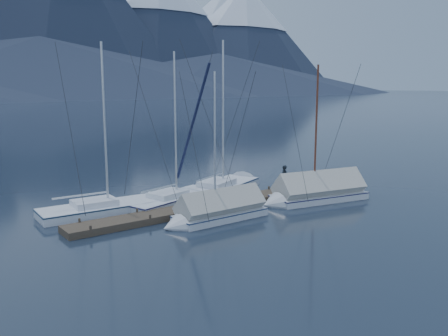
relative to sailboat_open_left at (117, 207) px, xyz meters
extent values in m
plane|color=black|center=(5.15, -4.78, -0.17)|extent=(1000.00, 1000.00, 0.00)
cone|color=#475675|center=(185.15, 440.22, 62.33)|extent=(308.00, 308.00, 125.00)
cone|color=#475675|center=(325.15, 420.22, 57.33)|extent=(286.00, 286.00, 115.00)
cone|color=silver|center=(325.15, 420.22, 91.18)|extent=(123.72, 123.72, 48.30)
cone|color=#192133|center=(95.15, 285.22, 54.83)|extent=(190.00, 190.00, 110.00)
cone|color=#192133|center=(170.15, 295.22, 49.83)|extent=(182.40, 182.40, 100.00)
cone|color=#192133|center=(245.15, 290.22, 43.83)|extent=(197.60, 197.60, 88.00)
cone|color=silver|center=(245.15, 290.22, 69.85)|extent=(85.48, 85.48, 36.96)
cone|color=#192133|center=(65.15, 240.22, 15.83)|extent=(390.00, 390.00, 32.00)
cone|color=#192133|center=(185.15, 245.22, 13.83)|extent=(364.00, 364.00, 28.00)
cube|color=#382D23|center=(5.15, -2.78, 0.00)|extent=(18.00, 1.50, 0.34)
cube|color=black|center=(-0.85, -2.78, -0.22)|extent=(3.00, 1.30, 0.30)
cube|color=black|center=(5.15, -2.78, -0.22)|extent=(3.00, 1.30, 0.30)
cube|color=black|center=(11.15, -2.78, -0.22)|extent=(3.00, 1.30, 0.30)
cylinder|color=#382D23|center=(-2.85, -2.08, 0.18)|extent=(0.12, 0.12, 0.35)
cylinder|color=#382D23|center=(-2.85, -3.48, 0.18)|extent=(0.12, 0.12, 0.35)
cylinder|color=#382D23|center=(0.15, -2.08, 0.18)|extent=(0.12, 0.12, 0.35)
cylinder|color=#382D23|center=(0.15, -3.48, 0.18)|extent=(0.12, 0.12, 0.35)
cylinder|color=#382D23|center=(3.15, -2.08, 0.18)|extent=(0.12, 0.12, 0.35)
cylinder|color=#382D23|center=(3.15, -3.48, 0.18)|extent=(0.12, 0.12, 0.35)
cylinder|color=#382D23|center=(6.15, -2.08, 0.18)|extent=(0.12, 0.12, 0.35)
cylinder|color=#382D23|center=(6.15, -3.48, 0.18)|extent=(0.12, 0.12, 0.35)
cylinder|color=#382D23|center=(9.15, -2.08, 0.18)|extent=(0.12, 0.12, 0.35)
cylinder|color=#382D23|center=(9.15, -3.48, 0.18)|extent=(0.12, 0.12, 0.35)
cylinder|color=#382D23|center=(12.15, -2.08, 0.18)|extent=(0.12, 0.12, 0.35)
cylinder|color=#382D23|center=(12.15, -3.48, 0.18)|extent=(0.12, 0.12, 0.35)
cube|color=silver|center=(-0.94, 0.04, -0.05)|extent=(6.41, 2.40, 0.70)
cube|color=silver|center=(-0.94, 0.04, -0.36)|extent=(5.42, 1.41, 0.32)
cube|color=#172E47|center=(-0.94, 0.04, 0.25)|extent=(6.48, 2.43, 0.06)
cone|color=silver|center=(2.69, -0.13, -0.05)|extent=(1.25, 2.08, 2.02)
cube|color=silver|center=(-1.26, 0.06, 0.46)|extent=(2.28, 1.58, 0.32)
cylinder|color=#B2B7BF|center=(-0.52, 0.02, 4.52)|extent=(0.13, 0.13, 8.43)
cylinder|color=#B2B7BF|center=(-1.99, 0.09, 0.93)|extent=(2.85, 0.23, 0.09)
cylinder|color=#26262B|center=(1.06, -0.05, 4.52)|extent=(0.17, 3.18, 8.44)
cube|color=silver|center=(3.19, -0.37, -0.05)|extent=(6.41, 3.65, 0.67)
cube|color=silver|center=(3.19, -0.37, -0.35)|extent=(5.28, 2.51, 0.30)
cube|color=#181745|center=(3.19, -0.37, 0.23)|extent=(6.47, 3.68, 0.06)
cone|color=silver|center=(6.55, 0.61, -0.05)|extent=(1.61, 2.18, 1.95)
cube|color=silver|center=(2.90, -0.45, 0.44)|extent=(2.44, 1.96, 0.30)
cylinder|color=#B2B7BF|center=(3.58, -0.25, 4.34)|extent=(0.12, 0.12, 8.11)
cylinder|color=#B2B7BF|center=(2.22, -0.65, 0.89)|extent=(2.65, 0.85, 0.09)
cylinder|color=#26262B|center=(5.04, 0.17, 4.34)|extent=(0.88, 2.95, 8.12)
cube|color=silver|center=(7.08, 0.29, -0.04)|extent=(7.04, 4.71, 0.74)
cube|color=silver|center=(7.08, 0.29, -0.37)|extent=(5.72, 3.39, 0.34)
cube|color=navy|center=(7.08, 0.29, 0.27)|extent=(7.11, 4.75, 0.07)
cone|color=silver|center=(10.62, 1.82, -0.04)|extent=(1.98, 2.46, 2.14)
cube|color=silver|center=(6.77, 0.15, 0.50)|extent=(2.77, 2.37, 0.34)
cylinder|color=#B2B7BF|center=(7.49, 0.46, 4.80)|extent=(0.13, 0.13, 8.93)
cylinder|color=#B2B7BF|center=(6.06, -0.16, 1.00)|extent=(2.81, 1.29, 0.10)
cylinder|color=#26262B|center=(9.03, 1.13, 4.80)|extent=(1.36, 3.11, 8.94)
cube|color=silver|center=(10.53, -4.96, -0.06)|extent=(6.05, 3.11, 0.61)
cube|color=silver|center=(10.53, -4.96, -0.34)|extent=(5.03, 2.04, 0.28)
cube|color=#171541|center=(10.53, -4.96, 0.20)|extent=(6.11, 3.14, 0.06)
cone|color=silver|center=(7.29, -4.33, -0.06)|extent=(1.38, 2.12, 1.96)
cylinder|color=#592819|center=(10.17, -4.89, 3.97)|extent=(0.11, 0.11, 7.44)
cylinder|color=#592819|center=(11.45, -5.13, 0.80)|extent=(2.56, 0.58, 0.08)
cylinder|color=#26262B|center=(8.75, -4.61, 3.97)|extent=(0.57, 2.86, 7.45)
cube|color=#ACABA1|center=(10.53, -4.96, 0.62)|extent=(5.78, 3.09, 2.08)
cube|color=silver|center=(3.51, -4.70, -0.07)|extent=(4.90, 1.77, 0.58)
cube|color=silver|center=(3.51, -4.70, -0.33)|extent=(4.16, 0.98, 0.26)
cube|color=#19294D|center=(3.51, -4.70, 0.18)|extent=(4.95, 1.79, 0.05)
cone|color=silver|center=(0.67, -4.71, -0.07)|extent=(0.97, 1.68, 1.68)
cylinder|color=#B2B7BF|center=(3.16, -4.70, 3.71)|extent=(0.10, 0.10, 6.99)
cylinder|color=#B2B7BF|center=(4.38, -4.69, 0.75)|extent=(2.20, 0.09, 0.08)
cylinder|color=#26262B|center=(1.93, -4.71, 3.71)|extent=(0.03, 2.47, 6.99)
cube|color=#A9A79E|center=(3.51, -4.70, 0.57)|extent=(4.65, 1.80, 1.78)
imported|color=black|center=(9.81, -2.78, 0.94)|extent=(0.50, 0.64, 1.54)
camera|label=1|loc=(-10.26, -23.46, 6.57)|focal=38.00mm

